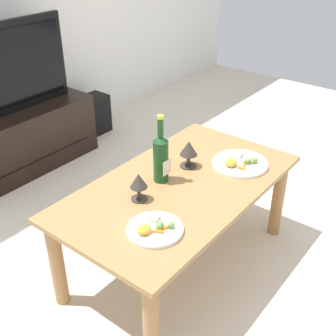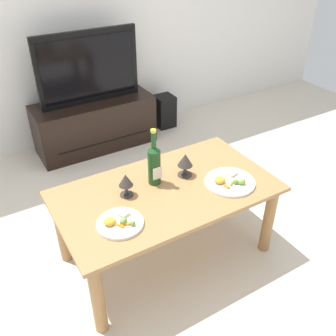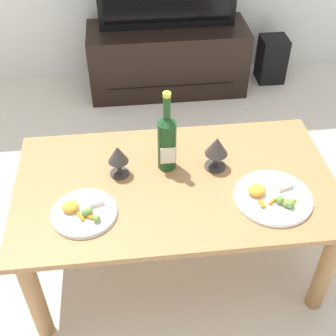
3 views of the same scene
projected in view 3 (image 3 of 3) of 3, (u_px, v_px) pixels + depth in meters
name	position (u px, v px, depth m)	size (l,w,h in m)	color
ground_plane	(174.00, 260.00, 2.11)	(6.40, 6.40, 0.00)	beige
dining_table	(175.00, 197.00, 1.82)	(1.27, 0.71, 0.51)	#9E7042
tv_stand	(168.00, 59.00, 3.11)	(1.08, 0.42, 0.46)	black
floor_speaker	(272.00, 59.00, 3.24)	(0.19, 0.19, 0.33)	black
wine_bottle	(167.00, 140.00, 1.75)	(0.08, 0.08, 0.35)	#19471E
goblet_left	(118.00, 156.00, 1.74)	(0.08, 0.08, 0.14)	#38332D
goblet_right	(217.00, 148.00, 1.77)	(0.09, 0.09, 0.15)	#38332D
dinner_plate_left	(84.00, 212.00, 1.63)	(0.24, 0.24, 0.05)	white
dinner_plate_right	(273.00, 197.00, 1.69)	(0.30, 0.30, 0.05)	white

